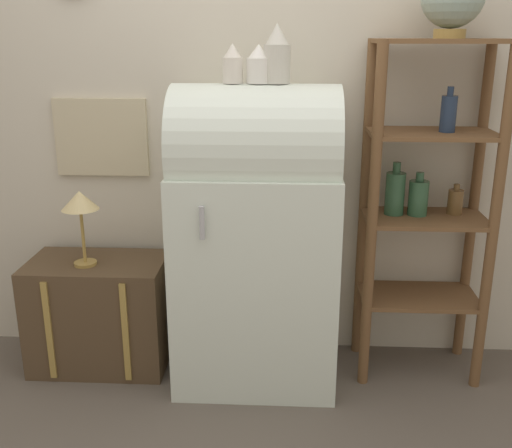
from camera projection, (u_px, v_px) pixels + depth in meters
name	position (u px, v px, depth m)	size (l,w,h in m)	color
ground_plane	(253.00, 400.00, 2.83)	(12.00, 12.00, 0.00)	#60564C
wall_back	(258.00, 98.00, 2.96)	(7.00, 0.09, 2.70)	beige
refrigerator	(256.00, 235.00, 2.85)	(0.77, 0.62, 1.44)	silver
suitcase_trunk	(100.00, 313.00, 3.07)	(0.68, 0.42, 0.57)	brown
shelf_unit	(426.00, 195.00, 2.84)	(0.60, 0.36, 1.63)	brown
vase_left	(233.00, 65.00, 2.62)	(0.09, 0.09, 0.17)	silver
vase_center	(259.00, 65.00, 2.61)	(0.11, 0.11, 0.17)	white
vase_right	(277.00, 56.00, 2.60)	(0.12, 0.12, 0.25)	beige
desk_lamp	(80.00, 205.00, 2.85)	(0.18, 0.18, 0.37)	#AD8942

